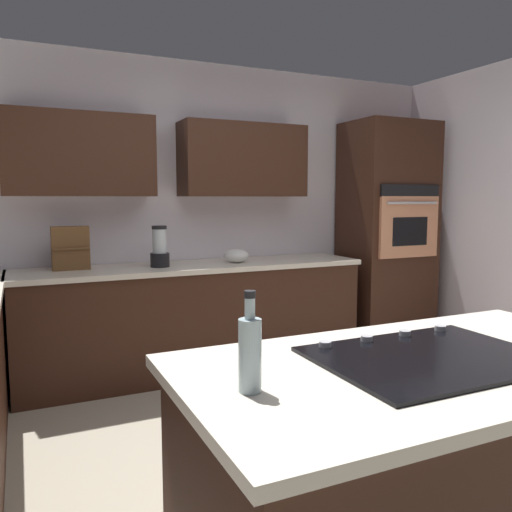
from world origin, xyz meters
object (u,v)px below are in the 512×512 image
at_px(oil_bottle, 250,352).
at_px(mixing_bowl, 236,256).
at_px(wall_oven, 387,235).
at_px(blender, 160,249).
at_px(cooktop, 429,356).
at_px(spice_rack, 71,248).

bearing_deg(oil_bottle, mixing_bowl, -111.85).
distance_m(wall_oven, blender, 2.25).
bearing_deg(cooktop, mixing_bowl, -98.66).
height_order(mixing_bowl, oil_bottle, oil_bottle).
relative_size(blender, mixing_bowl, 1.55).
height_order(spice_rack, oil_bottle, spice_rack).
bearing_deg(blender, wall_oven, -179.18).
xyz_separation_m(wall_oven, spice_rack, (2.90, -0.08, -0.01)).
xyz_separation_m(spice_rack, oil_bottle, (-0.22, 2.80, -0.05)).
relative_size(spice_rack, oil_bottle, 1.15).
bearing_deg(spice_rack, oil_bottle, 94.57).
bearing_deg(mixing_bowl, spice_rack, -5.10).
bearing_deg(spice_rack, blender, 169.88).
xyz_separation_m(wall_oven, mixing_bowl, (1.60, 0.03, -0.12)).
bearing_deg(cooktop, oil_bottle, 1.30).
bearing_deg(oil_bottle, spice_rack, -85.43).
bearing_deg(spice_rack, wall_oven, 178.34).
height_order(cooktop, blender, blender).
height_order(wall_oven, cooktop, wall_oven).
xyz_separation_m(wall_oven, blender, (2.25, 0.03, -0.04)).
distance_m(mixing_bowl, spice_rack, 1.31).
bearing_deg(oil_bottle, wall_oven, -134.58).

